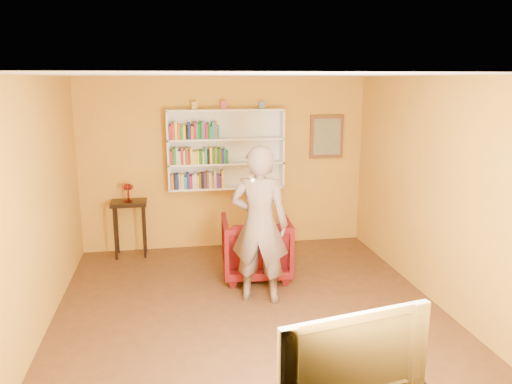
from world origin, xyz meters
TOP-DOWN VIEW (x-y plane):
  - room_shell at (0.00, 0.00)m, footprint 5.30×5.80m
  - bookshelf at (0.00, 2.41)m, footprint 1.80×0.29m
  - books_row_lower at (-0.45, 2.30)m, footprint 0.81×0.19m
  - books_row_middle at (-0.42, 2.30)m, footprint 0.88×0.19m
  - books_row_upper at (-0.49, 2.31)m, footprint 0.75×0.19m
  - ornament_left at (-0.47, 2.35)m, footprint 0.08×0.08m
  - ornament_centre at (-0.03, 2.35)m, footprint 0.09×0.09m
  - ornament_right at (0.56, 2.35)m, footprint 0.08×0.08m
  - framed_painting at (1.65, 2.46)m, footprint 0.55×0.05m
  - console_table at (-1.50, 2.25)m, footprint 0.53×0.40m
  - ruby_lustre at (-1.50, 2.25)m, footprint 0.17×0.17m
  - armchair at (0.25, 1.10)m, footprint 0.96×0.98m
  - person at (0.16, 0.36)m, footprint 0.82×0.67m
  - game_remote at (0.01, 0.02)m, footprint 0.04×0.15m
  - television at (0.32, -2.25)m, footprint 1.17×0.38m

SIDE VIEW (x-z plane):
  - armchair at x=0.25m, z-range 0.00..0.84m
  - console_table at x=-1.50m, z-range 0.28..1.14m
  - television at x=0.32m, z-range 0.46..1.12m
  - person at x=0.16m, z-range 0.00..1.92m
  - room_shell at x=0.00m, z-range -0.42..2.46m
  - ruby_lustre at x=-1.50m, z-range 0.92..1.19m
  - books_row_lower at x=-0.45m, z-range 1.00..1.26m
  - books_row_middle at x=-0.42m, z-range 1.38..1.64m
  - game_remote at x=0.01m, z-range 1.57..1.60m
  - bookshelf at x=0.00m, z-range 0.98..2.21m
  - framed_painting at x=1.65m, z-range 1.40..2.10m
  - books_row_upper at x=-0.49m, z-range 1.76..2.02m
  - ornament_right at x=0.56m, z-range 2.21..2.32m
  - ornament_left at x=-0.47m, z-range 2.21..2.33m
  - ornament_centre at x=-0.03m, z-range 2.21..2.34m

